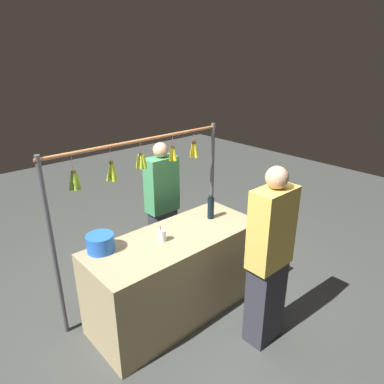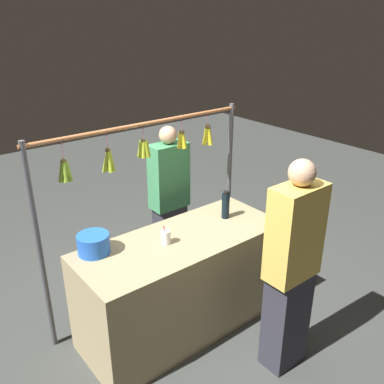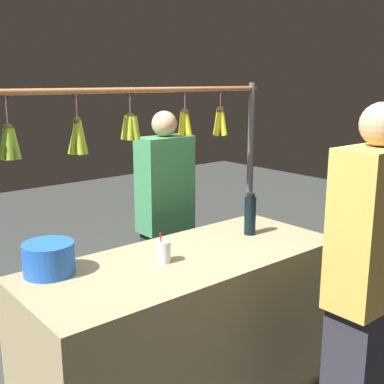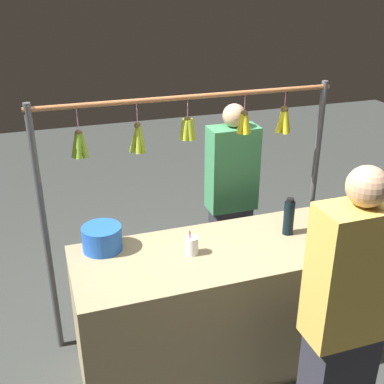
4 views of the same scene
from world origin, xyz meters
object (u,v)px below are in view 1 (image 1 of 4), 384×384
(blue_bucket, at_px, (100,243))
(customer_person, at_px, (269,261))
(drink_cup, at_px, (162,236))
(water_bottle, at_px, (211,208))
(vendor_person, at_px, (162,208))

(blue_bucket, height_order, customer_person, customer_person)
(blue_bucket, height_order, drink_cup, drink_cup)
(water_bottle, bearing_deg, customer_person, 79.35)
(drink_cup, xyz_separation_m, vendor_person, (-0.58, -0.75, -0.15))
(customer_person, bearing_deg, water_bottle, -100.65)
(vendor_person, bearing_deg, customer_person, 87.60)
(blue_bucket, bearing_deg, vendor_person, -154.15)
(water_bottle, height_order, customer_person, customer_person)
(customer_person, bearing_deg, vendor_person, -92.40)
(blue_bucket, relative_size, customer_person, 0.14)
(water_bottle, xyz_separation_m, drink_cup, (0.68, 0.04, -0.06))
(vendor_person, bearing_deg, blue_bucket, 25.85)
(drink_cup, distance_m, vendor_person, 0.96)
(vendor_person, xyz_separation_m, customer_person, (0.07, 1.59, 0.06))
(drink_cup, relative_size, customer_person, 0.09)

